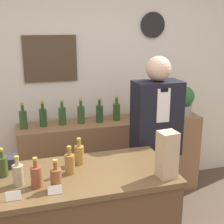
% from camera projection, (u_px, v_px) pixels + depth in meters
% --- Properties ---
extents(back_wall, '(5.20, 0.09, 2.70)m').
position_uv_depth(back_wall, '(89.00, 80.00, 3.57)').
color(back_wall, silver).
rests_on(back_wall, ground_plane).
extents(back_shelf, '(2.08, 0.40, 0.92)m').
position_uv_depth(back_shelf, '(112.00, 158.00, 3.63)').
color(back_shelf, '#8E6642').
rests_on(back_shelf, ground_plane).
extents(shopkeeper, '(0.43, 0.27, 1.71)m').
position_uv_depth(shopkeeper, '(155.00, 147.00, 2.95)').
color(shopkeeper, black).
rests_on(shopkeeper, ground_plane).
extents(potted_plant, '(0.24, 0.24, 0.35)m').
position_uv_depth(potted_plant, '(184.00, 100.00, 3.68)').
color(potted_plant, '#9E998E').
rests_on(potted_plant, back_shelf).
extents(paper_bag, '(0.13, 0.13, 0.33)m').
position_uv_depth(paper_bag, '(167.00, 155.00, 2.12)').
color(paper_bag, tan).
rests_on(paper_bag, display_counter).
extents(tape_dispenser, '(0.09, 0.06, 0.07)m').
position_uv_depth(tape_dispenser, '(170.00, 174.00, 2.15)').
color(tape_dispenser, '#1E4799').
rests_on(tape_dispenser, display_counter).
extents(price_card_left, '(0.09, 0.02, 0.06)m').
position_uv_depth(price_card_left, '(13.00, 196.00, 1.87)').
color(price_card_left, white).
rests_on(price_card_left, display_counter).
extents(price_card_right, '(0.09, 0.02, 0.06)m').
position_uv_depth(price_card_right, '(55.00, 190.00, 1.94)').
color(price_card_right, white).
rests_on(price_card_right, display_counter).
extents(gift_box, '(0.14, 0.13, 0.08)m').
position_uv_depth(gift_box, '(9.00, 161.00, 2.31)').
color(gift_box, '#2D2D33').
rests_on(gift_box, display_counter).
extents(counter_bottle_0, '(0.07, 0.07, 0.21)m').
position_uv_depth(counter_bottle_0, '(2.00, 166.00, 2.15)').
color(counter_bottle_0, '#37481F').
rests_on(counter_bottle_0, display_counter).
extents(counter_bottle_1, '(0.07, 0.07, 0.21)m').
position_uv_depth(counter_bottle_1, '(18.00, 174.00, 2.03)').
color(counter_bottle_1, tan).
rests_on(counter_bottle_1, display_counter).
extents(counter_bottle_2, '(0.07, 0.07, 0.21)m').
position_uv_depth(counter_bottle_2, '(36.00, 176.00, 2.01)').
color(counter_bottle_2, brown).
rests_on(counter_bottle_2, display_counter).
extents(counter_bottle_3, '(0.07, 0.07, 0.21)m').
position_uv_depth(counter_bottle_3, '(56.00, 178.00, 1.98)').
color(counter_bottle_3, brown).
rests_on(counter_bottle_3, display_counter).
extents(counter_bottle_4, '(0.07, 0.07, 0.21)m').
position_uv_depth(counter_bottle_4, '(70.00, 163.00, 2.19)').
color(counter_bottle_4, olive).
rests_on(counter_bottle_4, display_counter).
extents(counter_bottle_5, '(0.07, 0.07, 0.21)m').
position_uv_depth(counter_bottle_5, '(79.00, 154.00, 2.34)').
color(counter_bottle_5, '#A27433').
rests_on(counter_bottle_5, display_counter).
extents(shelf_bottle_0, '(0.08, 0.08, 0.28)m').
position_uv_depth(shelf_bottle_0, '(23.00, 119.00, 3.22)').
color(shelf_bottle_0, '#2E5326').
rests_on(shelf_bottle_0, back_shelf).
extents(shelf_bottle_1, '(0.08, 0.08, 0.28)m').
position_uv_depth(shelf_bottle_1, '(43.00, 117.00, 3.29)').
color(shelf_bottle_1, '#264C21').
rests_on(shelf_bottle_1, back_shelf).
extents(shelf_bottle_2, '(0.08, 0.08, 0.28)m').
position_uv_depth(shelf_bottle_2, '(62.00, 115.00, 3.34)').
color(shelf_bottle_2, '#31552A').
rests_on(shelf_bottle_2, back_shelf).
extents(shelf_bottle_3, '(0.08, 0.08, 0.28)m').
position_uv_depth(shelf_bottle_3, '(81.00, 114.00, 3.39)').
color(shelf_bottle_3, '#325427').
rests_on(shelf_bottle_3, back_shelf).
extents(shelf_bottle_4, '(0.08, 0.08, 0.28)m').
position_uv_depth(shelf_bottle_4, '(99.00, 113.00, 3.43)').
color(shelf_bottle_4, '#274B28').
rests_on(shelf_bottle_4, back_shelf).
extents(shelf_bottle_5, '(0.08, 0.08, 0.28)m').
position_uv_depth(shelf_bottle_5, '(116.00, 111.00, 3.50)').
color(shelf_bottle_5, '#2F531C').
rests_on(shelf_bottle_5, back_shelf).
extents(shelf_bottle_6, '(0.08, 0.08, 0.28)m').
position_uv_depth(shelf_bottle_6, '(134.00, 110.00, 3.53)').
color(shelf_bottle_6, '#2F4C24').
rests_on(shelf_bottle_6, back_shelf).
extents(shelf_bottle_7, '(0.08, 0.08, 0.28)m').
position_uv_depth(shelf_bottle_7, '(150.00, 109.00, 3.60)').
color(shelf_bottle_7, '#334A1F').
rests_on(shelf_bottle_7, back_shelf).
extents(shelf_bottle_8, '(0.08, 0.08, 0.28)m').
position_uv_depth(shelf_bottle_8, '(166.00, 107.00, 3.65)').
color(shelf_bottle_8, '#334D26').
rests_on(shelf_bottle_8, back_shelf).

